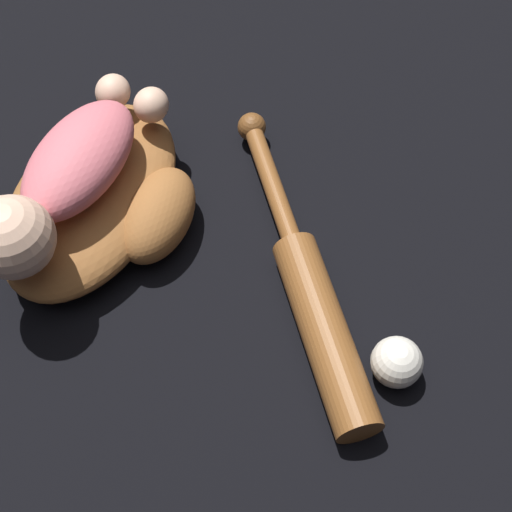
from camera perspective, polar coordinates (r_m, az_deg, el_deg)
ground_plane at (r=1.09m, az=-11.05°, el=1.80°), size 6.00×6.00×0.00m
baseball_glove at (r=1.08m, az=-12.20°, el=4.46°), size 0.39×0.29×0.09m
baby_figure at (r=1.00m, az=-15.24°, el=5.96°), size 0.38×0.17×0.11m
baseball_bat at (r=0.98m, az=4.44°, el=-3.09°), size 0.49×0.31×0.06m
baseball at (r=0.95m, az=11.19°, el=-8.34°), size 0.07×0.07×0.07m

